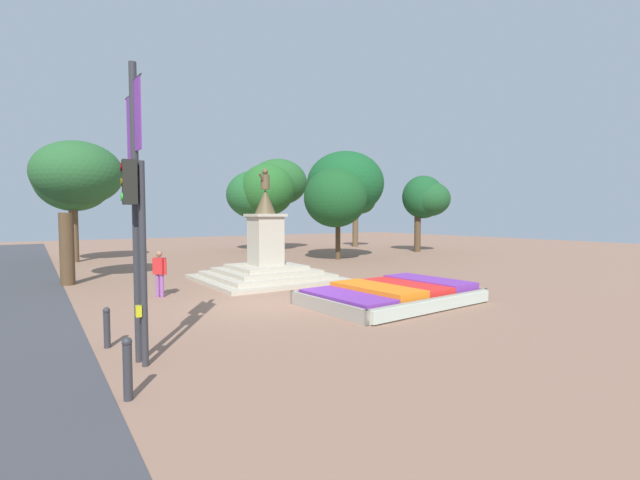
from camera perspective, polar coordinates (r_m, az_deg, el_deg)
name	(u,v)px	position (r m, az deg, el deg)	size (l,w,h in m)	color
ground_plane	(266,304)	(13.86, -7.16, -8.49)	(90.47, 90.47, 0.00)	#8C6651
flower_planter	(394,294)	(14.17, 9.80, -7.13)	(5.63, 3.92, 0.61)	#38281C
statue_monument	(266,263)	(18.80, -7.25, -3.05)	(5.42, 5.42, 4.86)	#B0A691
traffic_light_near_crossing	(136,226)	(8.48, -23.29, 1.70)	(0.41, 0.30, 3.81)	#2D2D33
banner_pole	(136,200)	(8.82, -23.38, 4.93)	(0.14, 1.02, 5.66)	#2D2D33
pedestrian_with_handbag	(160,271)	(15.78, -20.61, -3.84)	(0.40, 0.47, 1.61)	#8C4C99
kerb_bollard_south	(128,367)	(7.36, -24.27, -15.20)	(0.15, 0.15, 0.98)	#2D2D33
kerb_bollard_mid_a	(107,326)	(10.31, -26.54, -10.28)	(0.15, 0.15, 0.87)	#2D2D33
park_tree_far_left	(267,189)	(35.04, -7.11, 6.72)	(6.60, 6.21, 7.52)	brown
park_tree_behind_statue	(342,188)	(27.79, 2.94, 6.90)	(5.98, 5.60, 7.06)	#4C3823
park_tree_far_right	(426,198)	(34.69, 13.91, 5.42)	(3.62, 3.55, 5.99)	#4C3823
park_tree_street_side	(79,176)	(20.77, -29.48, 7.39)	(3.53, 3.74, 5.93)	#4C3823
park_tree_mid_canopy	(361,200)	(39.42, 5.44, 5.32)	(2.87, 2.52, 5.64)	brown
park_tree_distant	(70,177)	(30.02, -30.37, 7.22)	(4.49, 5.00, 7.00)	brown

